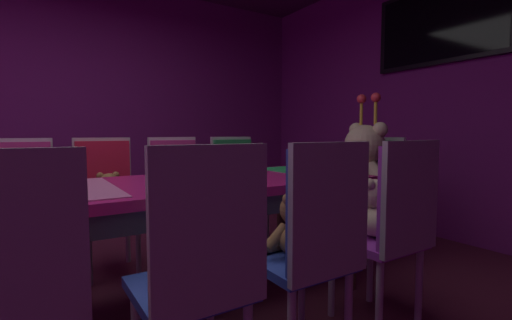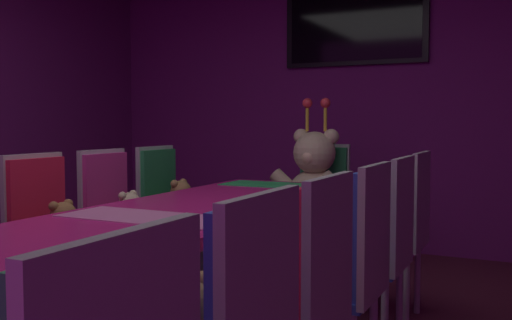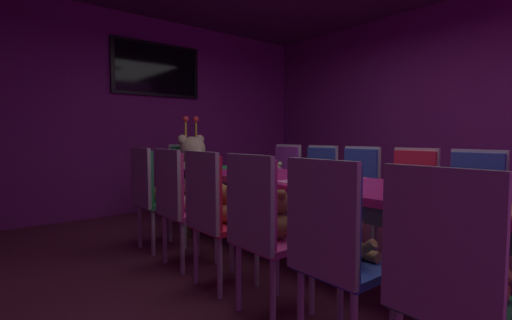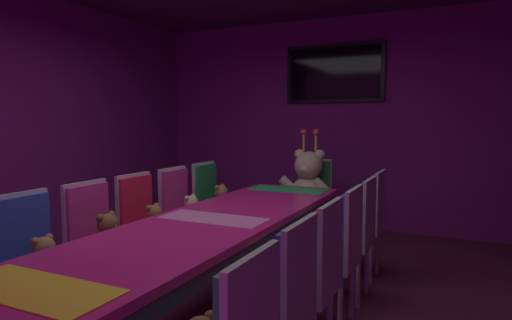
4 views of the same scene
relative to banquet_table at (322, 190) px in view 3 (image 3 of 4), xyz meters
name	(u,v)px [view 3 (image 3 of 4)]	position (x,y,z in m)	size (l,w,h in m)	color
ground_plane	(321,271)	(0.00, 0.00, -0.66)	(7.90, 7.90, 0.00)	#591E33
wall_back	(155,115)	(0.00, 3.20, 0.74)	(5.20, 0.12, 2.80)	#721E72
wall_right	(462,111)	(2.60, 0.00, 0.74)	(0.12, 6.40, 2.80)	#721E72
banquet_table	(322,190)	(0.00, 0.00, 0.00)	(0.90, 3.41, 0.75)	#C61E72
chair_left_0	(447,273)	(-0.87, -1.34, -0.06)	(0.42, 0.41, 0.98)	#268C4C
teddy_left_0	(463,266)	(-0.73, -1.34, -0.07)	(0.25, 0.32, 0.30)	olive
chair_left_1	(331,240)	(-0.87, -0.81, -0.06)	(0.42, 0.41, 0.98)	#2D47B2
teddy_left_1	(350,240)	(-0.73, -0.81, -0.08)	(0.22, 0.29, 0.27)	#9E7247
chair_left_2	(260,220)	(-0.87, -0.27, -0.06)	(0.42, 0.41, 0.98)	#CC338C
teddy_left_2	(278,217)	(-0.72, -0.27, -0.06)	(0.26, 0.33, 0.31)	brown
chair_left_3	(211,206)	(-0.87, 0.26, -0.06)	(0.42, 0.41, 0.98)	red
teddy_left_3	(228,206)	(-0.73, 0.26, -0.08)	(0.23, 0.30, 0.28)	olive
chair_left_4	(177,196)	(-0.86, 0.81, -0.06)	(0.42, 0.41, 0.98)	#CC338C
teddy_left_4	(192,197)	(-0.72, 0.81, -0.08)	(0.22, 0.29, 0.27)	beige
chair_left_5	(149,188)	(-0.87, 1.37, -0.06)	(0.42, 0.41, 0.98)	#268C4C
teddy_left_5	(163,188)	(-0.72, 1.37, -0.07)	(0.24, 0.31, 0.30)	#9E7247
chair_right_1	(473,200)	(0.86, -0.79, -0.06)	(0.42, 0.41, 0.98)	#2D47B2
teddy_right_1	(466,203)	(0.72, -0.79, -0.07)	(0.25, 0.32, 0.30)	#9E7247
chair_right_2	(411,192)	(0.86, -0.29, -0.06)	(0.42, 0.41, 0.98)	red
teddy_right_2	(402,196)	(0.72, -0.29, -0.08)	(0.22, 0.29, 0.27)	tan
chair_right_3	(357,185)	(0.86, 0.27, -0.06)	(0.42, 0.41, 0.98)	#2D47B2
teddy_right_3	(348,189)	(0.72, 0.27, -0.09)	(0.21, 0.28, 0.26)	beige
chair_right_4	(318,180)	(0.86, 0.80, -0.06)	(0.42, 0.41, 0.98)	#2D47B2
teddy_right_4	(309,182)	(0.72, 0.80, -0.07)	(0.24, 0.32, 0.30)	olive
chair_right_5	(284,176)	(0.85, 1.34, -0.06)	(0.42, 0.41, 0.98)	purple
teddy_right_5	(275,177)	(0.70, 1.34, -0.06)	(0.27, 0.34, 0.32)	beige
throne_chair	(187,175)	(0.00, 2.25, -0.06)	(0.41, 0.42, 0.98)	#268C4C
king_teddy_bear	(193,164)	(0.00, 2.08, 0.08)	(0.69, 0.53, 0.88)	beige
wall_tv	(157,70)	(0.00, 3.11, 1.39)	(1.31, 0.06, 0.76)	black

